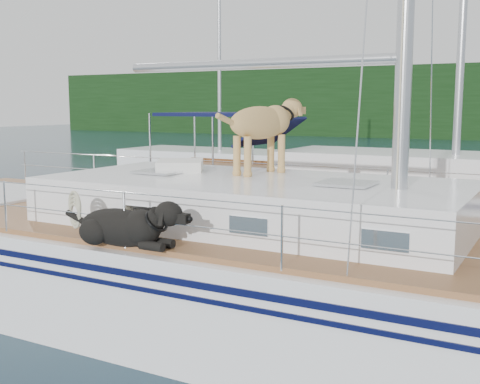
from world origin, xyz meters
The scene contains 4 objects.
ground centered at (0.00, 0.00, 0.00)m, with size 120.00×120.00×0.00m, color black.
main_sailboat centered at (0.09, 0.00, 0.68)m, with size 12.00×3.81×14.01m.
neighbor_sailboat centered at (-0.11, 6.31, 0.63)m, with size 11.00×3.50×13.30m.
bg_boat_west centered at (-8.00, 14.00, 0.45)m, with size 8.00×3.00×11.65m.
Camera 1 is at (4.21, -6.55, 2.71)m, focal length 45.00 mm.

